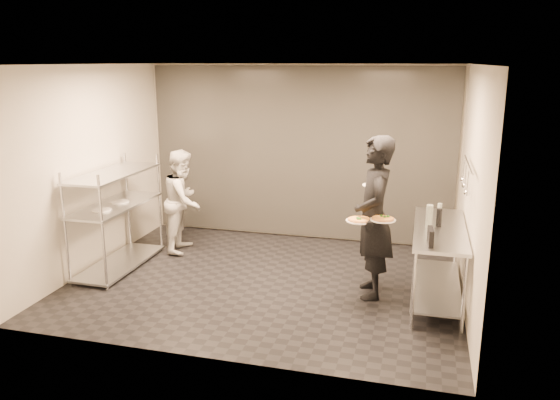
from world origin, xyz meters
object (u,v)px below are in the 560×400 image
(bottle_green, at_px, (429,216))
(salad_plate, at_px, (373,184))
(chef, at_px, (183,201))
(bottle_clear, at_px, (440,210))
(pass_rack, at_px, (116,214))
(pizza_plate_far, at_px, (383,219))
(pos_monitor, at_px, (430,237))
(pizza_plate_near, at_px, (359,220))
(prep_counter, at_px, (438,251))
(waiter, at_px, (374,218))
(bottle_dark, at_px, (439,218))

(bottle_green, bearing_deg, salad_plate, 154.08)
(chef, bearing_deg, bottle_clear, -103.05)
(pass_rack, xyz_separation_m, pizza_plate_far, (3.67, -0.29, 0.29))
(chef, xyz_separation_m, pos_monitor, (3.61, -1.58, 0.23))
(pizza_plate_near, bearing_deg, pos_monitor, -25.82)
(chef, bearing_deg, prep_counter, -109.63)
(bottle_green, bearing_deg, pos_monitor, -88.69)
(prep_counter, xyz_separation_m, pos_monitor, (-0.12, -0.68, 0.39))
(waiter, relative_size, pizza_plate_far, 6.75)
(pass_rack, xyz_separation_m, prep_counter, (4.33, 0.00, -0.14))
(waiter, bearing_deg, bottle_green, 78.77)
(bottle_green, bearing_deg, chef, 165.20)
(pizza_plate_far, bearing_deg, bottle_clear, 48.49)
(prep_counter, height_order, pizza_plate_far, pizza_plate_far)
(chef, height_order, bottle_green, chef)
(pass_rack, bearing_deg, salad_plate, 4.85)
(pass_rack, relative_size, pizza_plate_far, 5.41)
(waiter, xyz_separation_m, pos_monitor, (0.66, -0.62, 0.01))
(pizza_plate_far, relative_size, bottle_clear, 1.61)
(pizza_plate_far, bearing_deg, bottle_dark, 26.83)
(pos_monitor, height_order, bottle_green, bottle_green)
(chef, relative_size, bottle_green, 5.59)
(prep_counter, bearing_deg, pizza_plate_far, -156.08)
(chef, xyz_separation_m, pizza_plate_near, (2.80, -1.19, 0.25))
(chef, bearing_deg, pizza_plate_far, -117.27)
(waiter, bearing_deg, pizza_plate_near, -44.32)
(bottle_green, xyz_separation_m, bottle_clear, (0.13, 0.49, -0.05))
(salad_plate, relative_size, bottle_green, 0.96)
(chef, relative_size, pizza_plate_near, 4.93)
(waiter, distance_m, salad_plate, 0.49)
(pass_rack, relative_size, chef, 1.03)
(pass_rack, bearing_deg, pizza_plate_far, -4.50)
(waiter, height_order, pizza_plate_near, waiter)
(prep_counter, xyz_separation_m, salad_plate, (-0.84, 0.29, 0.72))
(pizza_plate_far, xyz_separation_m, pos_monitor, (0.54, -0.39, -0.05))
(waiter, bearing_deg, pos_monitor, 34.50)
(bottle_clear, distance_m, bottle_dark, 0.41)
(pass_rack, xyz_separation_m, pizza_plate_near, (3.40, -0.29, 0.26))
(waiter, relative_size, bottle_clear, 10.89)
(prep_counter, bearing_deg, pizza_plate_near, -162.64)
(bottle_clear, bearing_deg, waiter, -147.14)
(waiter, height_order, chef, waiter)
(pizza_plate_far, distance_m, salad_plate, 0.67)
(salad_plate, distance_m, bottle_clear, 0.91)
(pizza_plate_far, distance_m, bottle_green, 0.58)
(pass_rack, distance_m, waiter, 3.56)
(bottle_dark, bearing_deg, pass_rack, -179.56)
(pos_monitor, bearing_deg, bottle_green, 86.72)
(bottle_dark, bearing_deg, pizza_plate_near, -160.54)
(pizza_plate_far, bearing_deg, pos_monitor, -35.95)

